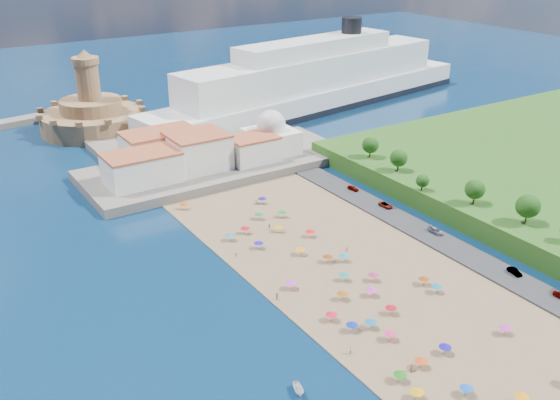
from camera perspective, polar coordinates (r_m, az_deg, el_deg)
ground at (r=151.03m, az=3.89°, el=-6.35°), size 700.00×700.00×0.00m
terrace at (r=211.55m, az=-5.70°, el=3.18°), size 90.00×36.00×3.00m
jetty at (r=234.44m, az=-14.48°, el=4.54°), size 18.00×70.00×2.40m
waterfront_buildings at (r=204.73m, az=-9.10°, el=4.18°), size 57.00×29.00×11.00m
domed_building at (r=216.69m, az=-0.82°, el=5.90°), size 16.00×16.00×15.00m
fortress at (r=260.35m, az=-16.82°, el=7.46°), size 40.00×40.00×32.40m
cruise_ship at (r=281.46m, az=3.17°, el=10.57°), size 174.05×51.04×37.66m
beach_parasols at (r=138.91m, az=7.38°, el=-8.42°), size 31.39×115.60×2.20m
beachgoers at (r=144.97m, az=2.31°, el=-7.20°), size 27.53×100.03×1.84m
parked_cars at (r=171.88m, az=13.67°, el=-2.55°), size 2.31×76.19×1.37m
hillside_trees at (r=173.11m, az=18.68°, el=0.25°), size 11.87×105.02×7.88m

